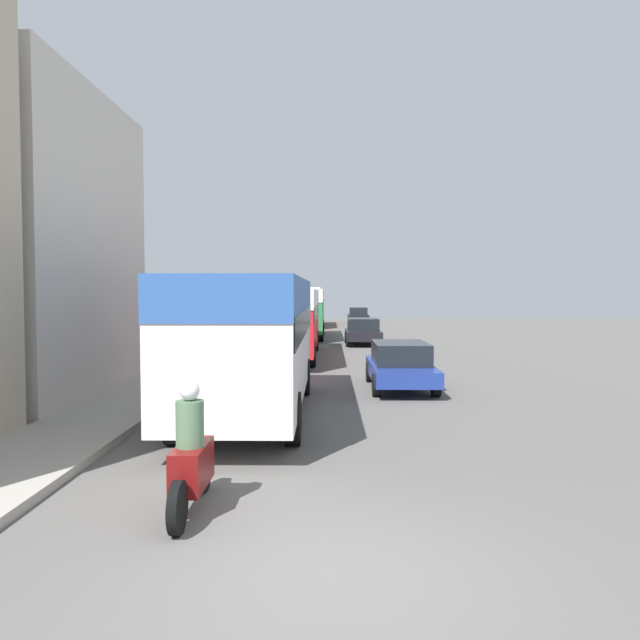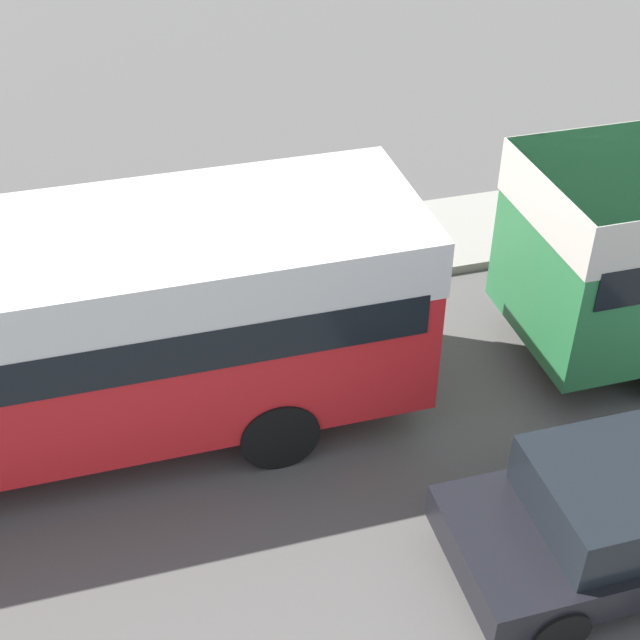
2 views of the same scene
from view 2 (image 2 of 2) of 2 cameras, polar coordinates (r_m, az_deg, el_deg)
car_crossing at (r=10.37m, az=19.25°, el=-11.53°), size 1.90×3.97×1.42m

